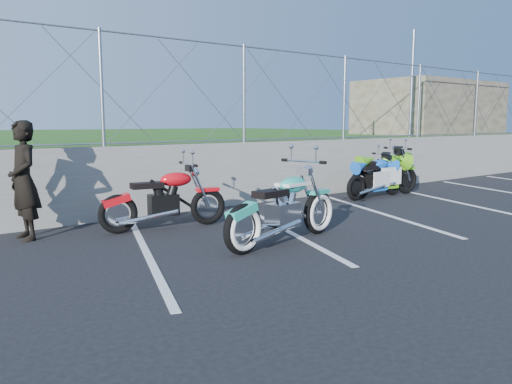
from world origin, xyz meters
TOP-DOWN VIEW (x-y plane):
  - ground at (0.00, 0.00)m, footprint 90.00×90.00m
  - retaining_wall at (0.00, 3.50)m, footprint 30.00×0.22m
  - grass_field at (0.00, 13.50)m, footprint 30.00×20.00m
  - stone_building at (10.50, 5.50)m, footprint 5.00×3.00m
  - chain_link_fence at (0.00, 3.50)m, footprint 28.00×0.03m
  - sign_pole at (7.20, 3.90)m, footprint 0.08×0.08m
  - parking_lines at (1.20, 1.00)m, footprint 18.29×4.31m
  - cruiser_turquoise at (-0.58, 0.31)m, footprint 2.33×0.74m
  - naked_orange at (-1.49, 2.19)m, footprint 2.11×0.71m
  - sportbike_green at (4.27, 2.39)m, footprint 2.16×0.77m
  - sportbike_blue at (3.88, 2.35)m, footprint 1.93×0.69m
  - person_standing at (-3.48, 2.78)m, footprint 0.48×0.68m

SIDE VIEW (x-z plane):
  - ground at x=0.00m, z-range 0.00..0.00m
  - parking_lines at x=1.20m, z-range 0.00..0.01m
  - sportbike_blue at x=3.88m, z-range -0.07..0.93m
  - naked_orange at x=-1.49m, z-range -0.08..0.98m
  - cruiser_turquoise at x=-0.58m, z-range -0.12..1.05m
  - sportbike_green at x=4.27m, z-range -0.08..1.04m
  - retaining_wall at x=0.00m, z-range 0.00..1.30m
  - grass_field at x=0.00m, z-range 0.00..1.30m
  - person_standing at x=-3.48m, z-range 0.00..1.75m
  - stone_building at x=10.50m, z-range 1.30..3.10m
  - chain_link_fence at x=0.00m, z-range 1.30..3.30m
  - sign_pole at x=7.20m, z-range 1.30..4.30m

